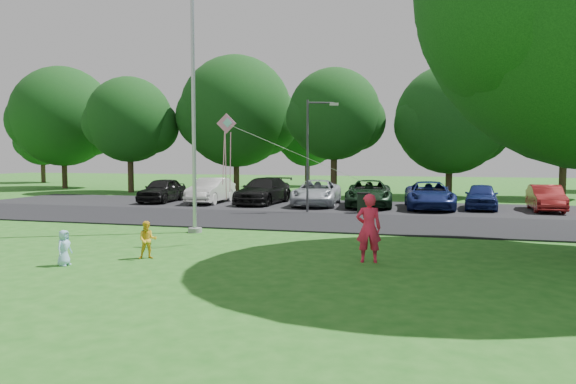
% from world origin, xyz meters
% --- Properties ---
extents(ground, '(120.00, 120.00, 0.00)m').
position_xyz_m(ground, '(0.00, 0.00, 0.00)').
color(ground, '#22661B').
rests_on(ground, ground).
extents(park_road, '(60.00, 6.00, 0.06)m').
position_xyz_m(park_road, '(0.00, 9.00, 0.03)').
color(park_road, black).
rests_on(park_road, ground).
extents(parking_strip, '(42.00, 7.00, 0.06)m').
position_xyz_m(parking_strip, '(0.00, 15.50, 0.03)').
color(parking_strip, black).
rests_on(parking_strip, ground).
extents(flagpole, '(0.50, 0.50, 10.00)m').
position_xyz_m(flagpole, '(-3.50, 5.00, 4.17)').
color(flagpole, '#B7BABF').
rests_on(flagpole, ground).
extents(street_lamp, '(1.47, 0.65, 5.44)m').
position_xyz_m(street_lamp, '(-0.77, 12.22, 3.27)').
color(street_lamp, '#3F3F44').
rests_on(street_lamp, ground).
extents(trash_can, '(0.64, 0.64, 1.02)m').
position_xyz_m(trash_can, '(1.69, 12.50, 0.51)').
color(trash_can, black).
rests_on(trash_can, ground).
extents(tree_row, '(64.35, 11.94, 10.88)m').
position_xyz_m(tree_row, '(1.59, 24.23, 5.71)').
color(tree_row, '#332316').
rests_on(tree_row, ground).
extents(horizon_trees, '(77.46, 7.20, 7.02)m').
position_xyz_m(horizon_trees, '(4.06, 33.88, 4.30)').
color(horizon_trees, '#332316').
rests_on(horizon_trees, ground).
extents(parked_cars, '(22.44, 5.64, 1.46)m').
position_xyz_m(parked_cars, '(-0.30, 15.52, 0.76)').
color(parked_cars, black).
rests_on(parked_cars, ground).
extents(woman, '(0.72, 0.54, 1.79)m').
position_xyz_m(woman, '(3.14, 1.36, 0.89)').
color(woman, '#FF2148').
rests_on(woman, ground).
extents(child_yellow, '(0.62, 0.58, 1.02)m').
position_xyz_m(child_yellow, '(-2.64, 0.27, 0.51)').
color(child_yellow, yellow).
rests_on(child_yellow, ground).
extents(child_blue, '(0.31, 0.45, 0.90)m').
position_xyz_m(child_blue, '(-4.21, -1.06, 0.45)').
color(child_blue, '#9FCDF3').
rests_on(child_blue, ground).
extents(kite, '(4.86, 1.83, 2.68)m').
position_xyz_m(kite, '(-1.33, 2.88, 3.30)').
color(kite, pink).
rests_on(kite, ground).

